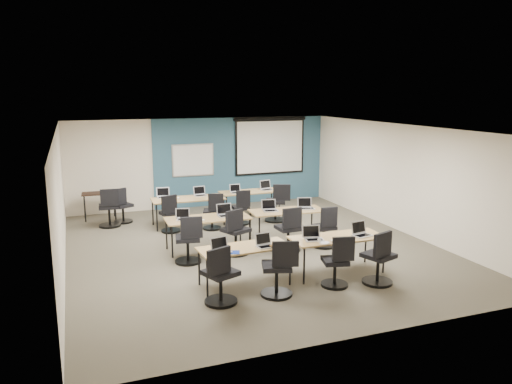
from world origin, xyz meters
name	(u,v)px	position (x,y,z in m)	size (l,w,h in m)	color
floor	(253,248)	(0.00, 0.00, 0.00)	(8.00, 9.00, 0.02)	#6B6354
ceiling	(252,129)	(0.00, 0.00, 2.70)	(8.00, 9.00, 0.02)	white
wall_back	(202,163)	(0.00, 4.50, 1.35)	(8.00, 0.04, 2.70)	beige
wall_front	(362,248)	(0.00, -4.50, 1.35)	(8.00, 0.04, 2.70)	beige
wall_left	(60,203)	(-4.00, 0.00, 1.35)	(0.04, 9.00, 2.70)	beige
wall_right	(403,179)	(4.00, 0.00, 1.35)	(0.04, 9.00, 2.70)	beige
blue_accent_panel	(241,161)	(1.25, 4.47, 1.35)	(5.50, 0.04, 2.70)	#3D5977
whiteboard	(193,160)	(-0.30, 4.43, 1.45)	(1.28, 0.03, 0.98)	#B9B9B9
projector_screen	(270,143)	(2.20, 4.41, 1.89)	(2.40, 0.10, 1.82)	black
training_table_front_left	(244,249)	(-0.90, -2.04, 0.68)	(1.68, 0.70, 0.73)	olive
training_table_front_right	(337,239)	(1.00, -2.07, 0.69)	(1.84, 0.77, 0.73)	brown
training_table_mid_left	(208,219)	(-0.97, 0.25, 0.69)	(1.87, 0.78, 0.73)	olive
training_table_mid_right	(287,212)	(0.97, 0.28, 0.68)	(1.75, 0.73, 0.73)	brown
training_table_back_left	(188,200)	(-0.93, 2.42, 0.69)	(1.89, 0.79, 0.73)	olive
training_table_back_right	(250,193)	(0.92, 2.73, 0.68)	(1.68, 0.70, 0.73)	brown
laptop_0	(221,249)	(-1.39, -2.17, 0.79)	(0.33, 0.28, 0.25)	#A8A8A8
mouse_0	(228,252)	(-1.29, -2.27, 0.74)	(0.06, 0.09, 0.03)	white
task_chair_0	(220,280)	(-1.55, -2.70, 0.43)	(0.59, 0.56, 1.03)	black
laptop_1	(265,243)	(-0.54, -2.15, 0.79)	(0.31, 0.26, 0.24)	silver
mouse_1	(276,246)	(-0.36, -2.23, 0.74)	(0.06, 0.10, 0.04)	white
task_chair_1	(279,273)	(-0.52, -2.74, 0.43)	(0.57, 0.56, 1.03)	black
laptop_2	(313,236)	(0.47, -2.07, 0.79)	(0.34, 0.29, 0.26)	silver
mouse_2	(332,241)	(0.76, -2.29, 0.74)	(0.06, 0.09, 0.03)	white
task_chair_2	(337,266)	(0.64, -2.71, 0.40)	(0.50, 0.50, 0.98)	black
laptop_3	(361,232)	(1.48, -2.15, 0.80)	(0.35, 0.30, 0.27)	#BCBCC1
mouse_3	(376,237)	(1.67, -2.37, 0.74)	(0.06, 0.09, 0.03)	white
task_chair_3	(379,262)	(1.42, -2.87, 0.43)	(0.58, 0.56, 1.04)	black
laptop_4	(183,217)	(-1.51, 0.29, 0.79)	(0.31, 0.26, 0.23)	#B3B3BC
mouse_4	(203,220)	(-1.13, 0.04, 0.74)	(0.06, 0.10, 0.04)	white
task_chair_4	(189,243)	(-1.59, -0.53, 0.42)	(0.55, 0.55, 1.02)	black
laptop_5	(225,213)	(-0.56, 0.27, 0.80)	(0.35, 0.30, 0.27)	silver
mouse_5	(233,216)	(-0.40, 0.16, 0.74)	(0.06, 0.10, 0.03)	white
task_chair_5	(235,235)	(-0.51, -0.33, 0.43)	(0.60, 0.57, 1.04)	black
laptop_6	(270,208)	(0.57, 0.37, 0.79)	(0.34, 0.29, 0.26)	silver
mouse_6	(283,211)	(0.82, 0.16, 0.74)	(0.06, 0.09, 0.03)	white
task_chair_6	(289,233)	(0.66, -0.54, 0.43)	(0.55, 0.55, 1.03)	black
laptop_7	(306,206)	(1.47, 0.28, 0.79)	(0.34, 0.29, 0.26)	silver
mouse_7	(314,209)	(1.62, 0.14, 0.74)	(0.06, 0.09, 0.03)	white
task_chair_7	(326,231)	(1.55, -0.58, 0.40)	(0.49, 0.49, 0.97)	black
laptop_8	(164,195)	(-1.51, 2.73, 0.79)	(0.34, 0.29, 0.26)	#AFAFBB
mouse_8	(178,198)	(-1.17, 2.48, 0.74)	(0.06, 0.10, 0.04)	white
task_chair_8	(170,217)	(-1.50, 1.90, 0.40)	(0.51, 0.50, 0.98)	black
laptop_9	(200,193)	(-0.55, 2.63, 0.79)	(0.32, 0.28, 0.25)	#B7B7BF
mouse_9	(210,196)	(-0.34, 2.43, 0.74)	(0.06, 0.10, 0.03)	white
task_chair_9	(213,215)	(-0.43, 1.78, 0.40)	(0.49, 0.48, 0.96)	black
laptop_10	(236,191)	(0.48, 2.66, 0.79)	(0.30, 0.26, 0.23)	silver
mouse_10	(248,193)	(0.80, 2.52, 0.74)	(0.06, 0.09, 0.03)	white
task_chair_10	(241,210)	(0.41, 1.98, 0.39)	(0.47, 0.47, 0.95)	black
laptop_11	(266,188)	(1.43, 2.76, 0.80)	(0.35, 0.30, 0.27)	#B6B5C4
mouse_11	(278,191)	(1.65, 2.44, 0.74)	(0.06, 0.10, 0.03)	white
task_chair_11	(277,206)	(1.42, 1.95, 0.44)	(0.61, 0.58, 1.05)	black
blue_mousepad	(233,252)	(-1.20, -2.28, 0.73)	(0.24, 0.20, 0.01)	navy
snack_bowl	(276,247)	(-0.39, -2.31, 0.75)	(0.20, 0.20, 0.05)	brown
snack_plate	(324,243)	(0.57, -2.34, 0.74)	(0.20, 0.20, 0.01)	white
coffee_cup	(319,241)	(0.49, -2.30, 0.77)	(0.05, 0.05, 0.05)	white
utility_table	(99,196)	(-3.09, 3.89, 0.66)	(0.91, 0.51, 0.75)	black
spare_chair_a	(122,208)	(-2.55, 3.26, 0.40)	(0.53, 0.49, 0.97)	black
spare_chair_b	(109,211)	(-2.90, 2.96, 0.43)	(0.57, 0.57, 1.04)	black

